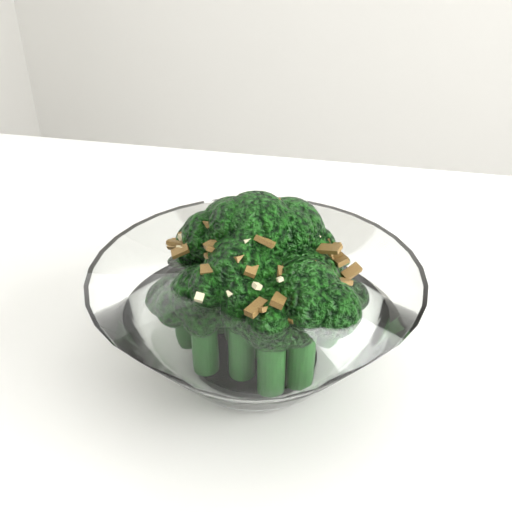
% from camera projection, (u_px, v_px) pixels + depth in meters
% --- Properties ---
extents(table, '(1.32, 0.99, 0.75)m').
position_uv_depth(table, '(79.00, 345.00, 0.59)').
color(table, white).
rests_on(table, ground).
extents(broccoli_dish, '(0.25, 0.25, 0.15)m').
position_uv_depth(broccoli_dish, '(257.00, 304.00, 0.44)').
color(broccoli_dish, white).
rests_on(broccoli_dish, table).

